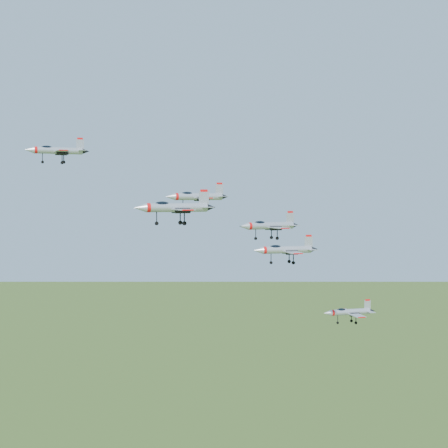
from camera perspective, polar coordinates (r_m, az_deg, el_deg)
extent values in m
cylinder|color=#ADB1BA|center=(125.87, -14.89, 6.50)|extent=(9.14, 3.58, 1.32)
cone|color=#ADB1BA|center=(125.26, -17.38, 6.49)|extent=(2.09, 1.73, 1.32)
cone|color=black|center=(126.67, -12.52, 6.50)|extent=(1.65, 1.44, 1.12)
ellipsoid|color=black|center=(125.63, -15.91, 6.73)|extent=(2.39, 1.48, 0.83)
cube|color=#ADB1BA|center=(123.08, -14.62, 6.48)|extent=(3.38, 4.90, 0.14)
cube|color=#ADB1BA|center=(128.68, -14.97, 6.30)|extent=(3.38, 4.90, 0.14)
cube|color=#ADB1BA|center=(126.59, -13.02, 7.12)|extent=(1.50, 0.50, 2.12)
cube|color=red|center=(126.68, -13.03, 7.62)|extent=(1.11, 0.42, 0.35)
cylinder|color=#ADB1BA|center=(108.78, -2.34, 2.52)|extent=(8.57, 3.03, 1.23)
cone|color=#ADB1BA|center=(107.32, -4.94, 2.51)|extent=(1.93, 1.57, 1.23)
cone|color=black|center=(110.39, 0.09, 2.52)|extent=(1.52, 1.31, 1.04)
ellipsoid|color=black|center=(108.16, -3.39, 2.76)|extent=(2.22, 1.31, 0.78)
cube|color=#ADB1BA|center=(106.32, -1.81, 2.39)|extent=(3.02, 4.53, 0.13)
cube|color=#ADB1BA|center=(111.36, -2.67, 2.40)|extent=(3.02, 4.53, 0.13)
cube|color=#ADB1BA|center=(110.04, -0.42, 3.19)|extent=(1.41, 0.42, 1.99)
cube|color=red|center=(110.06, -0.42, 3.73)|extent=(1.04, 0.35, 0.33)
cylinder|color=#ADB1BA|center=(90.84, -4.33, 1.51)|extent=(9.14, 3.13, 1.31)
cone|color=#ADB1BA|center=(89.57, -7.69, 1.48)|extent=(2.04, 1.65, 1.31)
cone|color=black|center=(92.36, -1.19, 1.53)|extent=(1.61, 1.38, 1.11)
ellipsoid|color=black|center=(90.28, -5.69, 1.81)|extent=(2.36, 1.37, 0.83)
cube|color=#ADB1BA|center=(88.19, -3.72, 1.32)|extent=(3.17, 4.81, 0.14)
cube|color=#ADB1BA|center=(93.62, -4.66, 1.39)|extent=(3.17, 4.81, 0.14)
cube|color=#ADB1BA|center=(92.00, -1.85, 2.38)|extent=(1.50, 0.43, 2.11)
cube|color=red|center=(92.00, -1.85, 3.07)|extent=(1.11, 0.36, 0.35)
cylinder|color=#ADB1BA|center=(118.30, 4.27, -0.15)|extent=(9.41, 3.92, 1.36)
cone|color=#ADB1BA|center=(115.75, 1.81, -0.21)|extent=(2.18, 1.83, 1.36)
cone|color=black|center=(120.96, 6.54, -0.10)|extent=(1.73, 1.52, 1.15)
ellipsoid|color=black|center=(117.21, 3.28, 0.08)|extent=(2.48, 1.58, 0.86)
cube|color=#ADB1BA|center=(115.85, 5.04, -0.34)|extent=(3.59, 5.08, 0.15)
cube|color=#ADB1BA|center=(121.00, 3.70, -0.21)|extent=(3.59, 5.08, 0.15)
cube|color=#ADB1BA|center=(120.33, 6.07, 0.56)|extent=(1.54, 0.56, 2.19)
cube|color=red|center=(120.29, 6.07, 1.10)|extent=(1.14, 0.46, 0.37)
cylinder|color=#ADB1BA|center=(102.45, 5.79, -2.35)|extent=(8.31, 2.05, 1.19)
cone|color=#ADB1BA|center=(100.90, 3.14, -2.42)|extent=(1.76, 1.36, 1.19)
cone|color=black|center=(104.14, 8.25, -2.29)|extent=(1.38, 1.14, 1.01)
ellipsoid|color=black|center=(101.76, 4.72, -2.13)|extent=(2.09, 1.06, 0.75)
cube|color=#ADB1BA|center=(100.13, 6.38, -2.60)|extent=(2.52, 4.22, 0.13)
cube|color=#ADB1BA|center=(104.94, 5.41, -2.36)|extent=(2.52, 4.22, 0.13)
cube|color=#ADB1BA|center=(103.67, 7.74, -1.62)|extent=(1.38, 0.25, 1.92)
cube|color=red|center=(103.60, 7.75, -1.07)|extent=(1.01, 0.23, 0.32)
cylinder|color=#ADB1BA|center=(123.30, 11.48, -7.88)|extent=(7.97, 2.05, 1.14)
cone|color=#ADB1BA|center=(121.33, 9.45, -8.04)|extent=(1.70, 1.32, 1.14)
cone|color=black|center=(125.33, 13.37, -7.73)|extent=(1.33, 1.10, 0.97)
ellipsoid|color=black|center=(122.40, 10.66, -7.75)|extent=(2.01, 1.04, 0.72)
cube|color=#ADB1BA|center=(121.25, 12.07, -8.17)|extent=(2.45, 4.07, 0.12)
cube|color=#ADB1BA|center=(125.59, 11.06, -7.79)|extent=(2.45, 4.07, 0.12)
cube|color=#ADB1BA|center=(124.69, 12.98, -7.23)|extent=(1.32, 0.26, 1.84)
cube|color=red|center=(124.53, 12.99, -6.79)|extent=(0.97, 0.23, 0.31)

